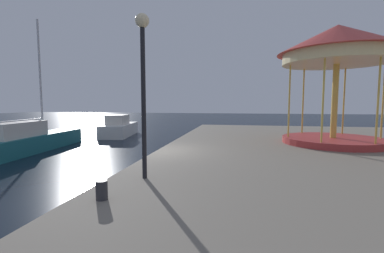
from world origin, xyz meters
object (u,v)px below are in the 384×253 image
(lamp_post_mid_promenade, at_px, (143,67))
(bollard_south, at_px, (102,190))
(motorboat_white, at_px, (119,128))
(carousel, at_px, (337,55))
(sailboat_teal, at_px, (32,139))

(lamp_post_mid_promenade, relative_size, bollard_south, 10.59)
(motorboat_white, bearing_deg, carousel, -25.08)
(motorboat_white, xyz_separation_m, sailboat_teal, (-1.69, -7.53, 0.00))
(motorboat_white, bearing_deg, bollard_south, -65.07)
(sailboat_teal, bearing_deg, carousel, 2.52)
(carousel, xyz_separation_m, lamp_post_mid_promenade, (-6.94, -7.28, -1.35))
(sailboat_teal, height_order, lamp_post_mid_promenade, sailboat_teal)
(motorboat_white, height_order, lamp_post_mid_promenade, lamp_post_mid_promenade)
(motorboat_white, relative_size, carousel, 0.96)
(motorboat_white, height_order, carousel, carousel)
(sailboat_teal, height_order, carousel, sailboat_teal)
(bollard_south, bearing_deg, carousel, 50.87)
(carousel, relative_size, bollard_south, 14.17)
(lamp_post_mid_promenade, bearing_deg, sailboat_teal, 144.85)
(sailboat_teal, distance_m, bollard_south, 12.19)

